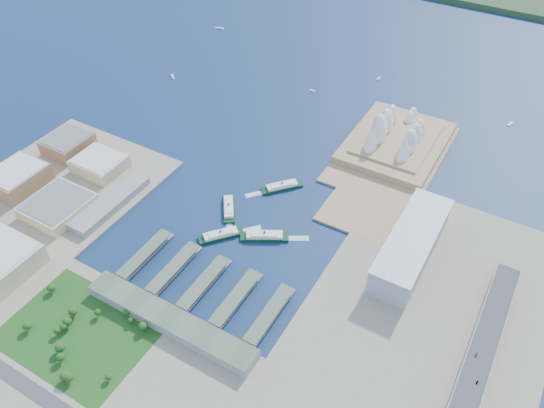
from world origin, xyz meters
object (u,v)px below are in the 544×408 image
Objects in this scene: opera_house at (399,129)px; ferry_c at (221,234)px; toaster_building at (411,245)px; ferry_d at (264,235)px; ferry_b at (282,185)px; ferry_a at (229,206)px; car_c at (476,355)px; car_b at (477,382)px.

opera_house reaches higher than ferry_c.
ferry_d is at bearing -160.41° from toaster_building.
opera_house is 194.80m from ferry_b.
ferry_a is 0.97× the size of ferry_b.
ferry_c is 12.16× the size of car_c.
car_c is at bearing -142.89° from ferry_c.
ferry_a is 349.03m from car_b.
car_b is at bearing -50.04° from toaster_building.
ferry_a is at bearing -77.09° from ferry_b.
ferry_d is 15.54× the size of car_b.
ferry_a is at bearing 164.49° from car_b.
car_c reaches higher than ferry_c.
ferry_d is (-161.46, -57.46, -14.98)m from toaster_building.
ferry_a is 0.92× the size of ferry_d.
opera_house is 3.25× the size of ferry_b.
ferry_c is at bearing -58.22° from ferry_b.
car_c is (309.34, -19.06, 10.29)m from ferry_c.
ferry_a is at bearing 43.04° from ferry_d.
ferry_a is 49.19m from ferry_c.
opera_house is at bearing 114.23° from toaster_building.
ferry_c is at bearing -102.54° from ferry_a.
opera_house is 307.22m from ferry_c.
opera_house is 219.62m from toaster_building.
car_c reaches higher than ferry_a.
ferry_d reaches higher than ferry_a.
car_c is (191.00, -301.31, -16.49)m from opera_house.
toaster_building is 34.13× the size of car_c.
ferry_a is (-137.17, -236.81, -26.93)m from opera_house.
opera_house is 3.26× the size of ferry_c.
opera_house reaches higher than car_c.
toaster_building is at bearing -117.82° from ferry_c.
ferry_d reaches higher than ferry_c.
toaster_building is 230.65m from ferry_a.
car_b is at bearing 105.52° from car_c.
ferry_d is 266.28m from car_c.
ferry_c is at bearing 171.42° from car_b.
car_b is at bearing -147.94° from ferry_c.
ferry_a is 0.97× the size of ferry_c.
opera_house is at bearing -72.12° from ferry_c.
opera_house is 385.80m from car_b.
ferry_b is at bearing -12.95° from ferry_d.
ferry_d is 280.22m from car_b.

